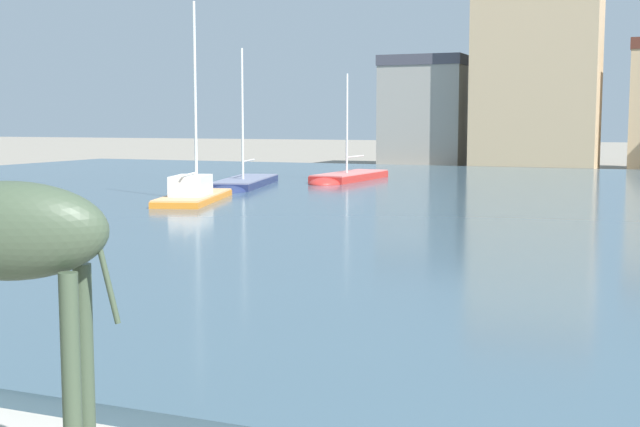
{
  "coord_description": "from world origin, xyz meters",
  "views": [
    {
      "loc": [
        4.3,
        0.42,
        3.6
      ],
      "look_at": [
        -0.5,
        12.17,
        2.2
      ],
      "focal_mm": 47.48,
      "sensor_mm": 36.0,
      "label": 1
    }
  ],
  "objects": [
    {
      "name": "sailboat_red",
      "position": [
        -11.66,
        43.06,
        0.41
      ],
      "size": [
        2.23,
        7.77,
        6.1
      ],
      "color": "red",
      "rests_on": "ground"
    },
    {
      "name": "sailboat_navy",
      "position": [
        -14.87,
        37.2,
        0.39
      ],
      "size": [
        3.8,
        8.47,
        7.09
      ],
      "color": "navy",
      "rests_on": "ground"
    },
    {
      "name": "townhouse_end_terrace",
      "position": [
        -13.09,
        65.28,
        4.28
      ],
      "size": [
        6.46,
        6.71,
        8.54
      ],
      "color": "gray",
      "rests_on": "ground"
    },
    {
      "name": "sailboat_orange",
      "position": [
        -13.37,
        30.3,
        0.49
      ],
      "size": [
        3.68,
        7.25,
        8.33
      ],
      "color": "orange",
      "rests_on": "ground"
    },
    {
      "name": "harbor_water",
      "position": [
        0.0,
        34.3,
        0.18
      ],
      "size": [
        81.14,
        52.25,
        0.36
      ],
      "primitive_type": "cube",
      "color": "#3D5666",
      "rests_on": "ground"
    },
    {
      "name": "townhouse_wide_warehouse",
      "position": [
        -4.54,
        63.2,
        6.76
      ],
      "size": [
        8.87,
        5.62,
        13.48
      ],
      "color": "tan",
      "rests_on": "ground"
    }
  ]
}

